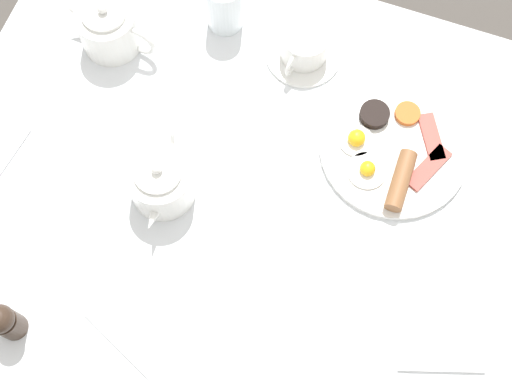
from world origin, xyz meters
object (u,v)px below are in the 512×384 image
(teacup_with_saucer_left, at_px, (304,47))
(water_glass_tall, at_px, (225,5))
(napkin_folded, at_px, (438,318))
(spoon_for_tea, at_px, (2,166))
(teapot_far, at_px, (109,28))
(knife_by_plate, at_px, (127,352))
(teapot_near, at_px, (161,181))
(salt_grinder, at_px, (5,322))
(breakfast_plate, at_px, (392,150))

(teacup_with_saucer_left, relative_size, water_glass_tall, 1.32)
(napkin_folded, bearing_deg, spoon_for_tea, -90.06)
(teapot_far, relative_size, knife_by_plate, 1.05)
(teapot_near, relative_size, spoon_for_tea, 1.17)
(teacup_with_saucer_left, xyz_separation_m, napkin_folded, (0.40, 0.37, -0.03))
(knife_by_plate, bearing_deg, teapot_near, -169.99)
(teacup_with_saucer_left, relative_size, spoon_for_tea, 0.87)
(salt_grinder, height_order, napkin_folded, salt_grinder)
(breakfast_plate, relative_size, teapot_near, 1.38)
(teapot_near, distance_m, teapot_far, 0.32)
(teapot_far, height_order, teacup_with_saucer_left, teapot_far)
(teapot_near, height_order, teapot_far, same)
(salt_grinder, height_order, knife_by_plate, salt_grinder)
(knife_by_plate, relative_size, spoon_for_tea, 1.12)
(breakfast_plate, xyz_separation_m, napkin_folded, (0.26, 0.15, -0.01))
(teacup_with_saucer_left, distance_m, napkin_folded, 0.54)
(salt_grinder, bearing_deg, breakfast_plate, 135.90)
(teapot_near, height_order, salt_grinder, teapot_near)
(breakfast_plate, xyz_separation_m, teapot_far, (-0.04, -0.56, 0.04))
(breakfast_plate, xyz_separation_m, teacup_with_saucer_left, (-0.14, -0.21, 0.02))
(teacup_with_saucer_left, xyz_separation_m, salt_grinder, (0.65, -0.28, 0.02))
(water_glass_tall, relative_size, napkin_folded, 0.52)
(water_glass_tall, bearing_deg, napkin_folded, 51.89)
(teapot_far, relative_size, spoon_for_tea, 1.18)
(breakfast_plate, bearing_deg, teacup_with_saucer_left, -122.66)
(breakfast_plate, relative_size, spoon_for_tea, 1.62)
(teapot_far, bearing_deg, water_glass_tall, -142.72)
(teacup_with_saucer_left, distance_m, water_glass_tall, 0.17)
(teapot_near, relative_size, teacup_with_saucer_left, 1.34)
(breakfast_plate, height_order, spoon_for_tea, breakfast_plate)
(teapot_near, height_order, spoon_for_tea, teapot_near)
(teapot_far, bearing_deg, spoon_for_tea, 80.06)
(teapot_far, xyz_separation_m, spoon_for_tea, (0.30, -0.08, -0.05))
(teapot_far, distance_m, napkin_folded, 0.78)
(knife_by_plate, bearing_deg, teacup_with_saucer_left, 171.43)
(teacup_with_saucer_left, xyz_separation_m, water_glass_tall, (-0.02, -0.16, 0.02))
(salt_grinder, relative_size, napkin_folded, 0.48)
(teapot_far, bearing_deg, breakfast_plate, -178.63)
(teacup_with_saucer_left, bearing_deg, spoon_for_tea, -47.47)
(teapot_near, xyz_separation_m, salt_grinder, (0.30, -0.14, 0.00))
(water_glass_tall, distance_m, napkin_folded, 0.68)
(teacup_with_saucer_left, bearing_deg, teapot_far, -74.79)
(teapot_far, distance_m, spoon_for_tea, 0.32)
(knife_by_plate, bearing_deg, salt_grinder, -82.40)
(water_glass_tall, relative_size, knife_by_plate, 0.59)
(napkin_folded, height_order, knife_by_plate, napkin_folded)
(breakfast_plate, xyz_separation_m, water_glass_tall, (-0.15, -0.38, 0.04))
(napkin_folded, bearing_deg, teacup_with_saucer_left, -137.27)
(teapot_far, distance_m, salt_grinder, 0.56)
(breakfast_plate, relative_size, salt_grinder, 2.66)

